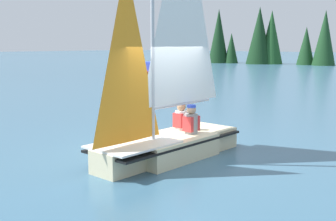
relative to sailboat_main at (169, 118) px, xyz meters
The scene contains 6 objects.
ground_plane 0.91m from the sailboat_main, 87.71° to the left, with size 260.00×260.00×0.00m, color #38607A.
sailboat_main is the anchor object (origin of this frame).
sailor_helm 0.67m from the sailboat_main, 108.25° to the right, with size 0.31×0.35×1.16m.
sailor_crew 0.90m from the sailboat_main, 71.03° to the right, with size 0.31×0.35×1.16m.
motorboat_distant 24.84m from the sailboat_main, 48.03° to the right, with size 1.99×5.31×1.16m.
treeline_shore 47.99m from the sailboat_main, 65.20° to the right, with size 20.44×4.89×7.33m.
Camera 1 is at (-5.90, 7.14, 2.55)m, focal length 45.00 mm.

